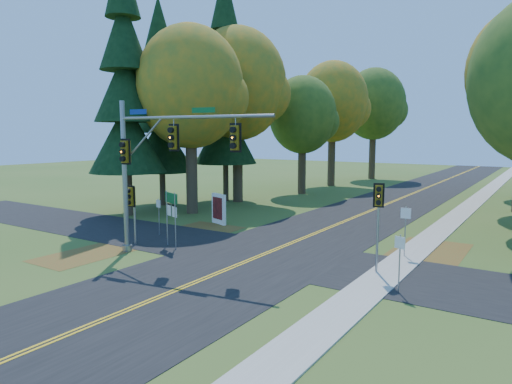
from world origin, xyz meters
The scene contains 25 objects.
ground centered at (0.00, 0.00, 0.00)m, with size 160.00×160.00×0.00m, color #38581F.
road_main centered at (0.00, 0.00, 0.01)m, with size 8.00×160.00×0.02m, color black.
road_cross centered at (0.00, 2.00, 0.01)m, with size 60.00×6.00×0.02m, color black.
centerline_left centered at (-0.10, 0.00, 0.03)m, with size 0.10×160.00×0.01m, color gold.
centerline_right centered at (0.10, 0.00, 0.03)m, with size 0.10×160.00×0.01m, color gold.
sidewalk_east centered at (6.20, 0.00, 0.03)m, with size 1.60×160.00×0.06m, color #9E998E.
leaf_patch_w_near centered at (-6.50, 4.00, 0.01)m, with size 4.00×6.00×0.00m, color brown.
leaf_patch_e centered at (6.80, 6.00, 0.01)m, with size 3.50×8.00×0.00m, color brown.
leaf_patch_w_far centered at (-7.50, -3.00, 0.01)m, with size 3.00×5.00×0.00m, color brown.
tree_w_a centered at (-11.13, 9.38, 9.49)m, with size 8.00×8.00×14.15m.
tree_w_b centered at (-11.72, 16.29, 10.37)m, with size 8.60×8.60×15.38m.
tree_w_c centered at (-9.54, 24.47, 7.94)m, with size 6.80×6.80×11.91m.
tree_w_d centered at (-10.13, 33.18, 9.78)m, with size 8.20×8.20×14.56m.
tree_w_e centered at (-8.92, 44.09, 10.07)m, with size 8.40×8.40×14.97m.
pine_a centered at (-14.50, 6.00, 9.18)m, with size 5.60×5.60×19.48m.
pine_b centered at (-16.00, 11.00, 8.16)m, with size 5.60×5.60×17.31m.
pine_c centered at (-13.00, 16.00, 9.69)m, with size 5.60×5.60×20.56m.
traffic_mast centered at (-4.23, -1.15, 4.94)m, with size 8.41×1.74×7.69m.
east_signal_pole centered at (5.79, 1.84, 3.01)m, with size 0.45×0.53×3.97m.
ped_signal_pole centered at (-7.07, -0.34, 2.44)m, with size 0.52×0.60×3.29m.
route_sign_cluster centered at (-4.98, 0.52, 2.12)m, with size 1.33×0.53×3.01m.
info_kiosk centered at (-6.83, 6.99, 1.02)m, with size 1.46×0.70×2.05m.
reg_sign_e_north centered at (6.03, 5.36, 1.73)m, with size 0.48×0.09×2.53m.
reg_sign_e_south centered at (7.27, -0.01, 1.55)m, with size 0.42×0.16×2.27m.
reg_sign_w centered at (-7.66, 2.25, 1.52)m, with size 0.42×0.13×2.22m.
Camera 1 is at (11.93, -17.05, 5.99)m, focal length 32.00 mm.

